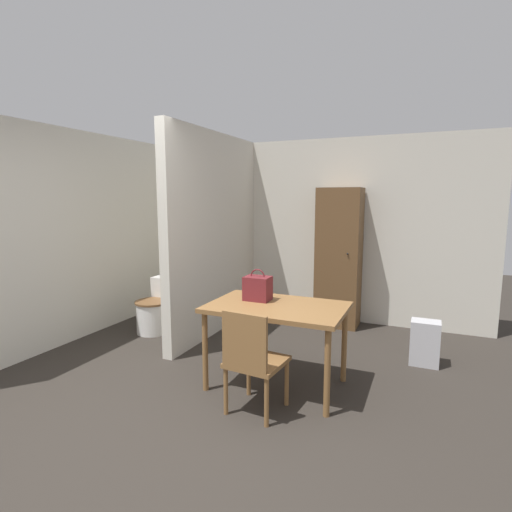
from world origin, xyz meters
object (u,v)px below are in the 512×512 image
Objects in this scene: wooden_cabinet at (339,258)px; toilet at (155,311)px; wooden_chair at (253,358)px; handbag at (258,288)px; dining_table at (277,314)px; space_heater at (425,343)px.

toilet is at bearing -150.18° from wooden_cabinet.
wooden_chair is 2.90× the size of handbag.
dining_table is at bearing 94.98° from wooden_chair.
handbag is at bearing -22.01° from toilet.
toilet is at bearing 157.99° from handbag.
wooden_cabinet is (0.13, 2.52, 0.46)m from wooden_chair.
dining_table is 0.57m from wooden_chair.
dining_table reaches higher than toilet.
handbag is (1.73, -0.70, 0.60)m from toilet.
toilet is 0.36× the size of wooden_cabinet.
wooden_chair is at bearing -70.19° from handbag.
dining_table is 0.66× the size of wooden_cabinet.
toilet is 2.49m from wooden_cabinet.
space_heater is (1.11, -0.95, -0.69)m from wooden_cabinet.
wooden_chair is 2.56m from wooden_cabinet.
space_heater is (1.24, 1.04, -0.45)m from dining_table.
space_heater is (3.19, 0.25, -0.04)m from toilet.
wooden_cabinet is at bearing 86.27° from dining_table.
wooden_chair is at bearing -93.02° from wooden_cabinet.
wooden_cabinet reaches higher than toilet.
toilet reaches higher than space_heater.
dining_table is 1.68m from space_heater.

